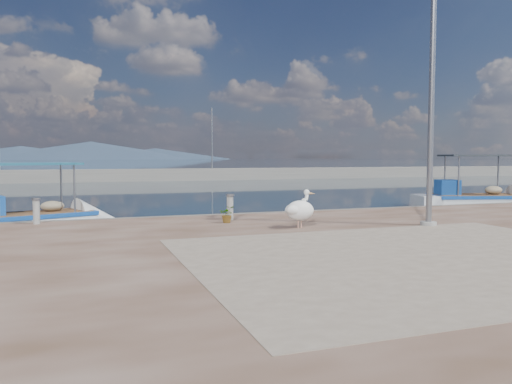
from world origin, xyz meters
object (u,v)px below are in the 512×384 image
at_px(boat_right, 477,202).
at_px(bollard_near, 230,206).
at_px(pelican, 300,210).
at_px(lamp_post, 431,105).
at_px(boat_left, 31,222).

height_order(boat_right, bollard_near, boat_right).
bearing_deg(pelican, lamp_post, -36.24).
bearing_deg(boat_right, pelican, -134.24).
distance_m(boat_left, pelican, 9.35).
xyz_separation_m(boat_right, lamp_post, (-8.84, -7.51, 3.57)).
bearing_deg(boat_right, bollard_near, -144.48).
distance_m(boat_right, pelican, 14.13).
xyz_separation_m(pelican, lamp_post, (3.54, -0.74, 2.82)).
xyz_separation_m(boat_left, bollard_near, (5.78, -3.84, 0.73)).
xyz_separation_m(boat_right, bollard_near, (-13.68, -4.56, 0.70)).
distance_m(boat_left, bollard_near, 6.98).
bearing_deg(boat_right, lamp_post, -122.56).
distance_m(boat_right, bollard_near, 14.44).
distance_m(boat_left, lamp_post, 13.11).
bearing_deg(pelican, boat_right, 4.27).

